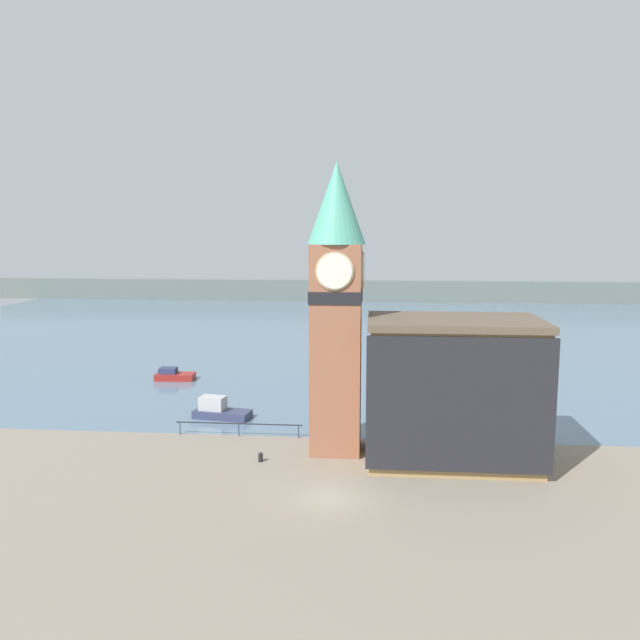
{
  "coord_description": "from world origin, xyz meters",
  "views": [
    {
      "loc": [
        2.68,
        -36.57,
        16.32
      ],
      "look_at": [
        -1.12,
        6.43,
        10.22
      ],
      "focal_mm": 35.0,
      "sensor_mm": 36.0,
      "label": 1
    }
  ],
  "objects": [
    {
      "name": "boat_near",
      "position": [
        -10.95,
        15.97,
        0.67
      ],
      "size": [
        5.26,
        2.85,
        1.87
      ],
      "rotation": [
        0.0,
        0.0,
        -0.17
      ],
      "color": "#333856",
      "rests_on": "water"
    },
    {
      "name": "pier_railing",
      "position": [
        -8.09,
        11.08,
        0.95
      ],
      "size": [
        10.3,
        0.08,
        1.09
      ],
      "color": "#232328",
      "rests_on": "ground_plane"
    },
    {
      "name": "boat_far",
      "position": [
        -19.52,
        29.54,
        0.51
      ],
      "size": [
        4.34,
        2.21,
        1.37
      ],
      "rotation": [
        0.0,
        0.0,
        0.05
      ],
      "color": "maroon",
      "rests_on": "water"
    },
    {
      "name": "ground_plane",
      "position": [
        0.0,
        0.0,
        0.0
      ],
      "size": [
        160.0,
        160.0,
        0.0
      ],
      "primitive_type": "plane",
      "color": "gray"
    },
    {
      "name": "far_shoreline",
      "position": [
        0.0,
        111.33,
        2.5
      ],
      "size": [
        180.0,
        3.0,
        5.0
      ],
      "color": "slate",
      "rests_on": "water"
    },
    {
      "name": "water",
      "position": [
        0.0,
        71.33,
        -0.0
      ],
      "size": [
        160.0,
        120.0,
        0.0
      ],
      "color": "slate",
      "rests_on": "ground_plane"
    },
    {
      "name": "mooring_bollard_near",
      "position": [
        -5.33,
        5.72,
        0.37
      ],
      "size": [
        0.36,
        0.36,
        0.69
      ],
      "color": "black",
      "rests_on": "ground_plane"
    },
    {
      "name": "clock_tower",
      "position": [
        -0.11,
        8.56,
        11.31
      ],
      "size": [
        4.2,
        4.2,
        21.29
      ],
      "color": "#935B42",
      "rests_on": "ground_plane"
    },
    {
      "name": "pier_building",
      "position": [
        8.31,
        7.24,
        5.18
      ],
      "size": [
        12.24,
        7.8,
        10.31
      ],
      "color": "#A88451",
      "rests_on": "ground_plane"
    }
  ]
}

